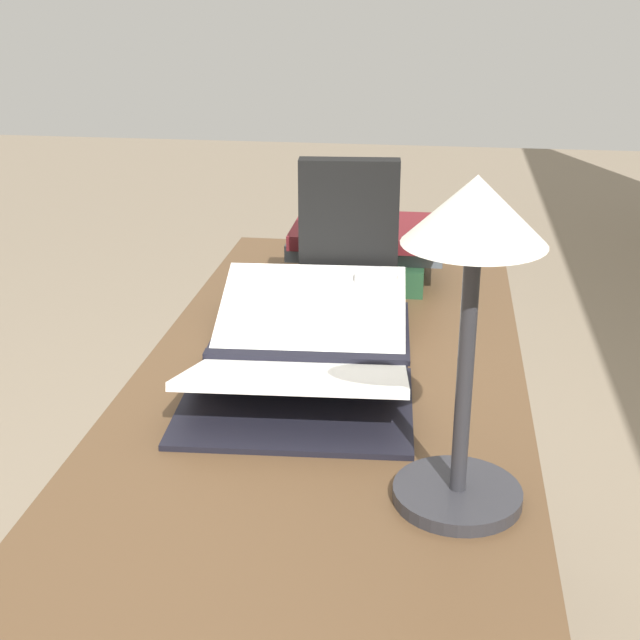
{
  "coord_description": "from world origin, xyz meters",
  "views": [
    {
      "loc": [
        1.2,
        0.15,
        1.33
      ],
      "look_at": [
        -0.01,
        -0.02,
        0.85
      ],
      "focal_mm": 50.0,
      "sensor_mm": 36.0,
      "label": 1
    }
  ],
  "objects_px": {
    "open_book": "(305,351)",
    "coffee_mug": "(375,297)",
    "book_stack_tall": "(366,251)",
    "reading_lamp": "(472,271)",
    "book_standing_upright": "(349,233)"
  },
  "relations": [
    {
      "from": "book_stack_tall",
      "to": "reading_lamp",
      "type": "xyz_separation_m",
      "value": [
        0.76,
        0.17,
        0.22
      ]
    },
    {
      "from": "open_book",
      "to": "coffee_mug",
      "type": "bearing_deg",
      "value": 153.19
    },
    {
      "from": "book_stack_tall",
      "to": "coffee_mug",
      "type": "relative_size",
      "value": 2.94
    },
    {
      "from": "book_stack_tall",
      "to": "reading_lamp",
      "type": "height_order",
      "value": "reading_lamp"
    },
    {
      "from": "open_book",
      "to": "coffee_mug",
      "type": "height_order",
      "value": "coffee_mug"
    },
    {
      "from": "open_book",
      "to": "book_stack_tall",
      "type": "xyz_separation_m",
      "value": [
        -0.42,
        0.05,
        0.03
      ]
    },
    {
      "from": "open_book",
      "to": "reading_lamp",
      "type": "bearing_deg",
      "value": 30.35
    },
    {
      "from": "book_stack_tall",
      "to": "coffee_mug",
      "type": "bearing_deg",
      "value": 9.44
    },
    {
      "from": "book_standing_upright",
      "to": "reading_lamp",
      "type": "relative_size",
      "value": 0.7
    },
    {
      "from": "reading_lamp",
      "to": "book_standing_upright",
      "type": "bearing_deg",
      "value": -162.66
    },
    {
      "from": "book_stack_tall",
      "to": "book_standing_upright",
      "type": "relative_size",
      "value": 1.13
    },
    {
      "from": "reading_lamp",
      "to": "coffee_mug",
      "type": "bearing_deg",
      "value": -165.7
    },
    {
      "from": "open_book",
      "to": "book_standing_upright",
      "type": "xyz_separation_m",
      "value": [
        -0.28,
        0.03,
        0.11
      ]
    },
    {
      "from": "book_stack_tall",
      "to": "reading_lamp",
      "type": "bearing_deg",
      "value": 12.93
    },
    {
      "from": "book_standing_upright",
      "to": "coffee_mug",
      "type": "bearing_deg",
      "value": 31.34
    }
  ]
}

